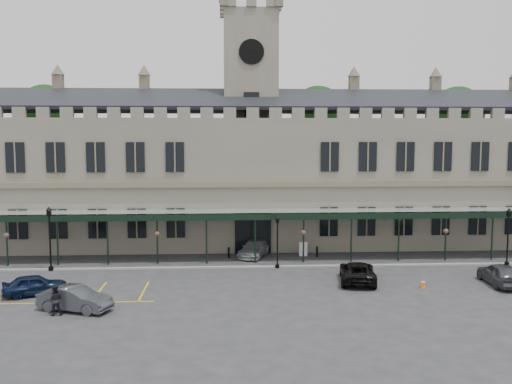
{
  "coord_description": "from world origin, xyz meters",
  "views": [
    {
      "loc": [
        -2.5,
        -38.96,
        10.53
      ],
      "look_at": [
        0.0,
        6.0,
        6.0
      ],
      "focal_mm": 40.0,
      "sensor_mm": 36.0,
      "label": 1
    }
  ],
  "objects": [
    {
      "name": "lamp_post_mid",
      "position": [
        1.66,
        5.28,
        2.53
      ],
      "size": [
        0.4,
        0.4,
        4.27
      ],
      "color": "black",
      "rests_on": "ground"
    },
    {
      "name": "lamp_post_right",
      "position": [
        20.25,
        5.03,
        2.8
      ],
      "size": [
        0.45,
        0.45,
        4.72
      ],
      "color": "black",
      "rests_on": "ground"
    },
    {
      "name": "station_building",
      "position": [
        0.0,
        15.91,
        6.47
      ],
      "size": [
        60.0,
        10.36,
        17.3
      ],
      "color": "#6B6559",
      "rests_on": "ground"
    },
    {
      "name": "traffic_cone",
      "position": [
        11.15,
        -1.2,
        0.31
      ],
      "size": [
        0.4,
        0.4,
        0.64
      ],
      "rotation": [
        0.0,
        0.0,
        -0.33
      ],
      "color": "#FB5A07",
      "rests_on": "ground"
    },
    {
      "name": "bollard_left",
      "position": [
        -2.17,
        9.14,
        0.47
      ],
      "size": [
        0.17,
        0.17,
        0.94
      ],
      "primitive_type": "cylinder",
      "color": "black",
      "rests_on": "ground"
    },
    {
      "name": "tree_behind_right",
      "position": [
        24.0,
        25.0,
        12.81
      ],
      "size": [
        6.0,
        6.0,
        16.0
      ],
      "color": "#332314",
      "rests_on": "ground"
    },
    {
      "name": "canopy",
      "position": [
        0.0,
        7.46,
        2.4
      ],
      "size": [
        50.0,
        4.1,
        4.3
      ],
      "color": "#8C9E93",
      "rests_on": "ground"
    },
    {
      "name": "car_left_a",
      "position": [
        -15.0,
        -1.54,
        0.69
      ],
      "size": [
        4.39,
        3.02,
        1.39
      ],
      "primitive_type": "imported",
      "rotation": [
        0.0,
        0.0,
        1.95
      ],
      "color": "black",
      "rests_on": "ground"
    },
    {
      "name": "sign_board",
      "position": [
        4.32,
        9.55,
        0.6
      ],
      "size": [
        0.72,
        0.07,
        1.23
      ],
      "rotation": [
        0.0,
        0.0,
        0.03
      ],
      "color": "black",
      "rests_on": "ground"
    },
    {
      "name": "car_van",
      "position": [
        7.0,
        0.65,
        0.73
      ],
      "size": [
        3.28,
        5.58,
        1.46
      ],
      "primitive_type": "imported",
      "rotation": [
        0.0,
        0.0,
        2.97
      ],
      "color": "black",
      "rests_on": "ground"
    },
    {
      "name": "parking_markings",
      "position": [
        -14.0,
        -1.5,
        0.0
      ],
      "size": [
        16.0,
        6.0,
        0.01
      ],
      "primitive_type": null,
      "color": "gold",
      "rests_on": "ground"
    },
    {
      "name": "car_right_a",
      "position": [
        16.84,
        -0.75,
        0.79
      ],
      "size": [
        2.07,
        4.73,
        1.59
      ],
      "primitive_type": "imported",
      "rotation": [
        0.0,
        0.0,
        3.1
      ],
      "color": "#3B3D43",
      "rests_on": "ground"
    },
    {
      "name": "ground",
      "position": [
        0.0,
        0.0,
        0.0
      ],
      "size": [
        140.0,
        140.0,
        0.0
      ],
      "primitive_type": "plane",
      "color": "#2D2D30"
    },
    {
      "name": "lamp_post_left",
      "position": [
        -16.02,
        5.34,
        2.99
      ],
      "size": [
        0.48,
        0.48,
        5.04
      ],
      "color": "black",
      "rests_on": "ground"
    },
    {
      "name": "car_left_b",
      "position": [
        -11.5,
        -5.09,
        0.74
      ],
      "size": [
        4.74,
        2.99,
        1.48
      ],
      "primitive_type": "imported",
      "rotation": [
        0.0,
        0.0,
        1.22
      ],
      "color": "#3B3D43",
      "rests_on": "ground"
    },
    {
      "name": "kerb",
      "position": [
        0.0,
        5.5,
        0.06
      ],
      "size": [
        60.0,
        0.4,
        0.12
      ],
      "primitive_type": "cube",
      "color": "gray",
      "rests_on": "ground"
    },
    {
      "name": "bollard_right",
      "position": [
        5.45,
        9.1,
        0.47
      ],
      "size": [
        0.17,
        0.17,
        0.94
      ],
      "primitive_type": "cylinder",
      "color": "black",
      "rests_on": "ground"
    },
    {
      "name": "car_taxi",
      "position": [
        0.07,
        9.74,
        0.69
      ],
      "size": [
        3.43,
        5.16,
        1.39
      ],
      "primitive_type": "imported",
      "rotation": [
        0.0,
        0.0,
        -0.34
      ],
      "color": "#9EA0A5",
      "rests_on": "ground"
    },
    {
      "name": "clock_tower",
      "position": [
        0.0,
        16.0,
        13.11
      ],
      "size": [
        5.6,
        5.6,
        24.8
      ],
      "color": "#6B6559",
      "rests_on": "ground"
    },
    {
      "name": "tree_behind_left",
      "position": [
        -22.0,
        25.0,
        12.81
      ],
      "size": [
        6.0,
        6.0,
        16.0
      ],
      "color": "#332314",
      "rests_on": "ground"
    },
    {
      "name": "person_b",
      "position": [
        -12.46,
        -5.88,
        0.92
      ],
      "size": [
        1.01,
        0.86,
        1.84
      ],
      "primitive_type": "imported",
      "rotation": [
        0.0,
        0.0,
        3.34
      ],
      "color": "black",
      "rests_on": "ground"
    },
    {
      "name": "tree_behind_mid",
      "position": [
        8.0,
        25.0,
        12.81
      ],
      "size": [
        6.0,
        6.0,
        16.0
      ],
      "color": "#332314",
      "rests_on": "ground"
    }
  ]
}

